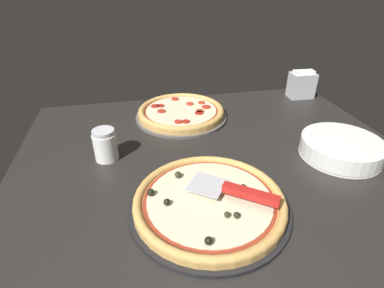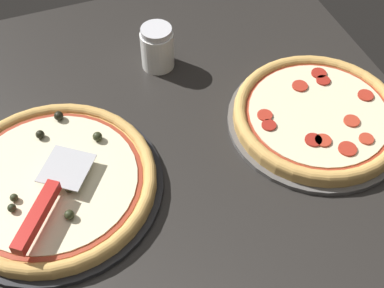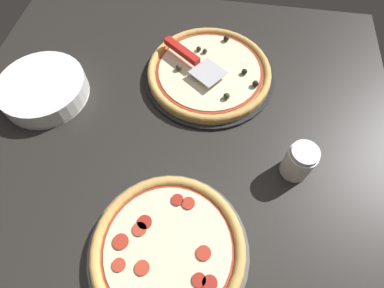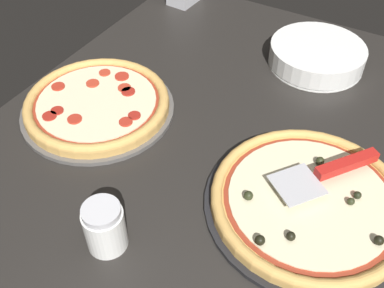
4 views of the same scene
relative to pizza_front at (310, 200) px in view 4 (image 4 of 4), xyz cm
name	(u,v)px [view 4 (image 4 of 4)]	position (x,y,z in cm)	size (l,w,h in cm)	color
ground_plane	(241,155)	(7.83, 17.62, -4.09)	(122.81, 110.60, 3.60)	black
pizza_pan_front	(308,206)	(0.02, 0.00, -1.79)	(39.41, 39.41, 1.00)	black
pizza_front	(310,200)	(0.00, 0.00, 0.00)	(37.05, 37.05, 3.79)	tan
pizza_pan_back	(98,109)	(2.42, 52.07, -1.79)	(35.49, 35.49, 1.00)	#565451
pizza_back	(97,103)	(2.43, 52.08, 0.14)	(33.36, 33.36, 2.94)	tan
serving_spatula	(336,168)	(6.94, -2.18, 3.30)	(20.61, 17.19, 2.00)	#B7B7BC
plate_stack	(317,55)	(46.02, 14.41, 0.51)	(24.50, 24.50, 5.60)	white
parmesan_shaker	(105,227)	(-25.17, 27.96, 2.55)	(7.15, 7.15, 9.88)	white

